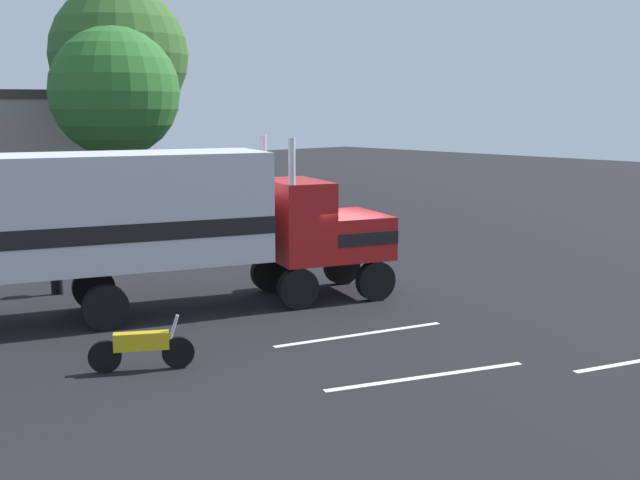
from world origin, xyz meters
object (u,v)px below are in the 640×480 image
object	(u,v)px
parked_car	(0,230)
tree_left	(115,93)
person_bystander	(56,263)
motorcycle	(142,347)
semi_truck	(100,219)
tree_center	(119,55)

from	to	relation	value
parked_car	tree_left	bearing A→B (deg)	15.88
person_bystander	motorcycle	bearing A→B (deg)	-101.71
person_bystander	parked_car	world-z (taller)	person_bystander
semi_truck	tree_center	bearing A→B (deg)	59.78
semi_truck	motorcycle	distance (m)	4.83
person_bystander	parked_car	distance (m)	7.85
person_bystander	semi_truck	bearing A→B (deg)	-93.75
parked_car	motorcycle	world-z (taller)	parked_car
semi_truck	motorcycle	xyz separation A→B (m)	(-1.33, -4.17, -2.04)
parked_car	person_bystander	bearing A→B (deg)	-99.69
parked_car	motorcycle	bearing A→B (deg)	-100.68
tree_left	semi_truck	bearing A→B (deg)	-120.05
person_bystander	motorcycle	size ratio (longest dim) A/B	0.88
tree_center	person_bystander	bearing A→B (deg)	-124.64
person_bystander	tree_center	xyz separation A→B (m)	(10.70, 15.49, 6.98)
parked_car	motorcycle	size ratio (longest dim) A/B	2.52
person_bystander	parked_car	size ratio (longest dim) A/B	0.35
motorcycle	tree_left	size ratio (longest dim) A/B	0.21
semi_truck	motorcycle	size ratio (longest dim) A/B	7.63
person_bystander	tree_left	size ratio (longest dim) A/B	0.19
person_bystander	tree_left	distance (m)	12.78
parked_car	motorcycle	xyz separation A→B (m)	(-2.86, -15.16, -0.33)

